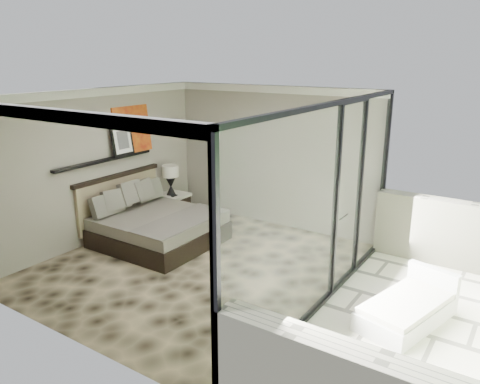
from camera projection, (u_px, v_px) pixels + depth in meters
The scene contains 13 objects.
floor at pixel (196, 265), 7.75m from camera, with size 5.00×5.00×0.00m, color black.
ceiling at pixel (191, 94), 6.97m from camera, with size 4.50×5.00×0.02m, color silver.
back_wall at pixel (273, 157), 9.35m from camera, with size 4.50×0.02×2.80m, color gray.
left_wall at pixel (99, 166), 8.55m from camera, with size 0.02×5.00×2.80m, color gray.
glass_wall at pixel (327, 209), 6.17m from camera, with size 0.08×5.00×2.80m, color white.
terrace_slab at pixel (434, 342), 5.77m from camera, with size 3.00×5.00×0.12m, color beige.
picture_ledge at pixel (105, 160), 8.57m from camera, with size 0.12×2.20×0.05m, color black.
bed at pixel (154, 225), 8.66m from camera, with size 2.04×1.98×1.13m.
nightstand at pixel (173, 204), 10.00m from camera, with size 0.57×0.57×0.57m, color black.
table_lamp at pixel (170, 176), 9.79m from camera, with size 0.34×0.34×0.63m.
abstract_canvas at pixel (132, 129), 9.04m from camera, with size 0.04×0.90×0.90m, color red.
framed_print at pixel (122, 140), 8.79m from camera, with size 0.03×0.50×0.60m, color black.
lounger at pixel (408, 309), 6.09m from camera, with size 1.05×1.56×0.56m.
Camera 1 is at (4.54, -5.51, 3.33)m, focal length 35.00 mm.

